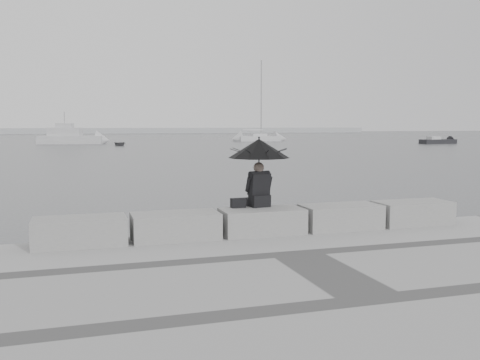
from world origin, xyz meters
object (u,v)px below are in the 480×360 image
object	(u,v)px
seated_person	(259,156)
sailboat_right	(259,138)
small_motorboat	(438,141)
dinghy	(119,143)
motor_cruiser	(71,137)

from	to	relation	value
seated_person	sailboat_right	size ratio (longest dim) A/B	0.11
small_motorboat	dinghy	world-z (taller)	small_motorboat
seated_person	motor_cruiser	distance (m)	66.82
dinghy	sailboat_right	bearing A→B (deg)	29.11
seated_person	dinghy	bearing A→B (deg)	78.93
small_motorboat	dinghy	distance (m)	43.12
seated_person	dinghy	world-z (taller)	seated_person
motor_cruiser	sailboat_right	bearing A→B (deg)	23.02
seated_person	sailboat_right	world-z (taller)	sailboat_right
sailboat_right	dinghy	bearing A→B (deg)	-151.36
sailboat_right	motor_cruiser	distance (m)	28.97
seated_person	small_motorboat	size ratio (longest dim) A/B	0.25
seated_person	motor_cruiser	world-z (taller)	motor_cruiser
motor_cruiser	dinghy	distance (m)	9.77
small_motorboat	motor_cruiser	bearing A→B (deg)	159.06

